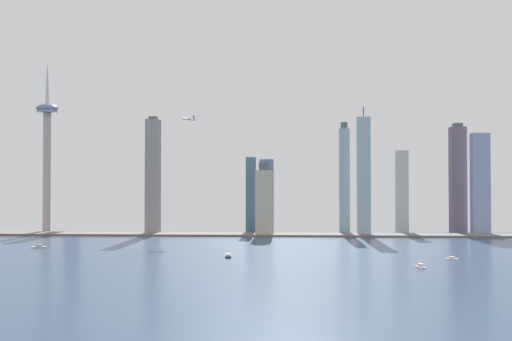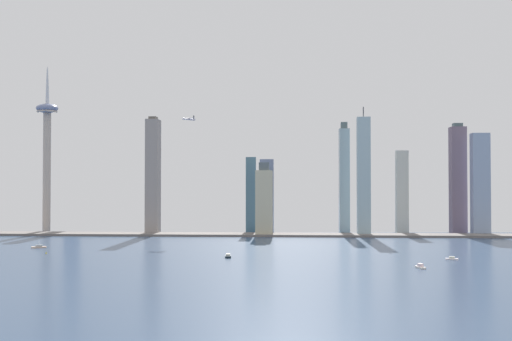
{
  "view_description": "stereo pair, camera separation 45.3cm",
  "coord_description": "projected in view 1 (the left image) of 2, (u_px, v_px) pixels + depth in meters",
  "views": [
    {
      "loc": [
        104.75,
        -491.53,
        74.7
      ],
      "look_at": [
        51.11,
        448.65,
        96.89
      ],
      "focal_mm": 44.28,
      "sensor_mm": 36.0,
      "label": 1
    },
    {
      "loc": [
        105.2,
        -491.51,
        74.7
      ],
      "look_at": [
        51.11,
        448.65,
        96.89
      ],
      "focal_mm": 44.28,
      "sensor_mm": 36.0,
      "label": 2
    }
  ],
  "objects": [
    {
      "name": "boat_0",
      "position": [
        452.0,
        259.0,
        632.69
      ],
      "size": [
        12.93,
        7.43,
        3.32
      ],
      "rotation": [
        0.0,
        0.0,
        2.89
      ],
      "color": "white",
      "rests_on": "ground"
    },
    {
      "name": "skyscraper_1",
      "position": [
        264.0,
        202.0,
        931.49
      ],
      "size": [
        24.99,
        20.9,
        108.55
      ],
      "color": "beige",
      "rests_on": "ground"
    },
    {
      "name": "channel_buoy_0",
      "position": [
        46.0,
        253.0,
        689.48
      ],
      "size": [
        1.93,
        1.93,
        2.1
      ],
      "primitive_type": "cone",
      "color": "yellow",
      "rests_on": "ground"
    },
    {
      "name": "skyscraper_6",
      "position": [
        458.0,
        179.0,
        980.7
      ],
      "size": [
        23.04,
        22.66,
        171.44
      ],
      "color": "slate",
      "rests_on": "ground"
    },
    {
      "name": "skyscraper_8",
      "position": [
        251.0,
        195.0,
        1001.24
      ],
      "size": [
        16.02,
        14.14,
        119.48
      ],
      "color": "slate",
      "rests_on": "ground"
    },
    {
      "name": "skyscraper_4",
      "position": [
        72.0,
        177.0,
        1037.46
      ],
      "size": [
        22.44,
        15.4,
        179.84
      ],
      "color": "#919FBC",
      "rests_on": "ground"
    },
    {
      "name": "ground_plane",
      "position": [
        159.0,
        280.0,
        494.81
      ],
      "size": [
        6000.0,
        6000.0,
        0.0
      ],
      "primitive_type": "plane",
      "color": "navy"
    },
    {
      "name": "skyscraper_0",
      "position": [
        480.0,
        184.0,
        948.04
      ],
      "size": [
        25.78,
        18.45,
        153.21
      ],
      "color": "#8B9EBB",
      "rests_on": "ground"
    },
    {
      "name": "airplane",
      "position": [
        189.0,
        119.0,
        935.75
      ],
      "size": [
        19.87,
        20.67,
        7.5
      ],
      "rotation": [
        0.0,
        0.0,
        4.01
      ],
      "color": "silver"
    },
    {
      "name": "skyscraper_3",
      "position": [
        401.0,
        192.0,
        998.57
      ],
      "size": [
        18.8,
        25.6,
        129.43
      ],
      "color": "beige",
      "rests_on": "ground"
    },
    {
      "name": "observation_tower",
      "position": [
        47.0,
        139.0,
        998.46
      ],
      "size": [
        34.79,
        34.79,
        311.55
      ],
      "color": "#B8A99C",
      "rests_on": "ground"
    },
    {
      "name": "skyscraper_9",
      "position": [
        344.0,
        180.0,
        981.55
      ],
      "size": [
        15.76,
        23.13,
        173.04
      ],
      "color": "#8AA3AD",
      "rests_on": "ground"
    },
    {
      "name": "boat_3",
      "position": [
        39.0,
        247.0,
        751.97
      ],
      "size": [
        18.14,
        12.31,
        8.52
      ],
      "rotation": [
        0.0,
        0.0,
        0.4
      ],
      "color": "beige",
      "rests_on": "ground"
    },
    {
      "name": "skyscraper_7",
      "position": [
        364.0,
        176.0,
        937.2
      ],
      "size": [
        19.95,
        12.25,
        191.64
      ],
      "color": "#9CB7C0",
      "rests_on": "ground"
    },
    {
      "name": "skyscraper_2",
      "position": [
        267.0,
        197.0,
        969.01
      ],
      "size": [
        20.83,
        25.57,
        114.53
      ],
      "color": "slate",
      "rests_on": "ground"
    },
    {
      "name": "waterfront_pier",
      "position": [
        222.0,
        234.0,
        937.72
      ],
      "size": [
        973.89,
        49.15,
        3.17
      ],
      "primitive_type": "cube",
      "color": "slate",
      "rests_on": "ground"
    },
    {
      "name": "skyscraper_5",
      "position": [
        153.0,
        176.0,
        966.3
      ],
      "size": [
        19.14,
        27.45,
        179.99
      ],
      "color": "gray",
      "rests_on": "ground"
    },
    {
      "name": "boat_1",
      "position": [
        421.0,
        267.0,
        566.98
      ],
      "size": [
        7.54,
        14.97,
        4.38
      ],
      "rotation": [
        0.0,
        0.0,
        1.75
      ],
      "color": "white",
      "rests_on": "ground"
    },
    {
      "name": "boat_2",
      "position": [
        228.0,
        256.0,
        652.87
      ],
      "size": [
        7.77,
        17.8,
        3.81
      ],
      "rotation": [
        0.0,
        0.0,
        1.68
      ],
      "color": "black",
      "rests_on": "ground"
    }
  ]
}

